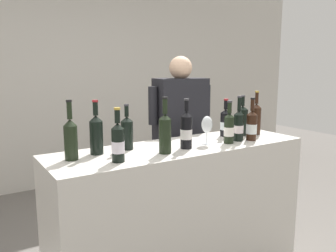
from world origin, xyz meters
TOP-DOWN VIEW (x-y plane):
  - wall_back at (0.00, 2.60)m, footprint 8.00×0.10m
  - counter at (0.00, 0.00)m, footprint 1.85×0.55m
  - wine_bottle_0 at (-0.53, -0.13)m, footprint 0.08×0.08m
  - wine_bottle_1 at (0.45, -0.08)m, footprint 0.07×0.07m
  - wine_bottle_2 at (-0.57, 0.10)m, footprint 0.08×0.08m
  - wine_bottle_3 at (0.62, 0.05)m, footprint 0.08×0.08m
  - wine_bottle_4 at (0.55, -0.12)m, footprint 0.08×0.08m
  - wine_bottle_5 at (0.48, 0.10)m, footprint 0.08×0.08m
  - wine_bottle_6 at (-0.75, 0.05)m, footprint 0.08×0.08m
  - wine_bottle_7 at (-0.01, -0.07)m, footprint 0.08×0.08m
  - wine_bottle_8 at (-0.36, 0.11)m, footprint 0.08×0.08m
  - wine_bottle_9 at (0.74, 0.02)m, footprint 0.08×0.08m
  - wine_bottle_10 at (0.33, -0.11)m, footprint 0.07×0.07m
  - wine_bottle_11 at (-0.20, -0.11)m, footprint 0.08×0.08m
  - wine_glass at (0.18, -0.05)m, footprint 0.08×0.08m
  - person_server at (0.37, 0.56)m, footprint 0.60×0.28m

SIDE VIEW (x-z plane):
  - counter at x=0.00m, z-range 0.00..1.01m
  - person_server at x=0.37m, z-range -0.02..1.61m
  - wine_bottle_5 at x=0.48m, z-range 0.97..1.26m
  - wine_bottle_4 at x=0.55m, z-range 0.96..1.28m
  - wine_bottle_10 at x=0.33m, z-range 0.97..1.27m
  - wine_bottle_0 at x=-0.53m, z-range 0.97..1.28m
  - wine_bottle_8 at x=-0.36m, z-range 0.98..1.28m
  - wine_bottle_1 at x=0.45m, z-range 0.96..1.29m
  - wine_bottle_3 at x=0.62m, z-range 0.97..1.29m
  - wine_bottle_7 at x=-0.01m, z-range 0.97..1.30m
  - wine_bottle_2 at x=-0.57m, z-range 0.97..1.31m
  - wine_bottle_6 at x=-0.75m, z-range 0.97..1.32m
  - wine_bottle_9 at x=0.74m, z-range 0.97..1.32m
  - wine_glass at x=0.18m, z-range 1.04..1.25m
  - wine_bottle_11 at x=-0.20m, z-range 0.97..1.33m
  - wall_back at x=0.00m, z-range 0.00..2.80m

